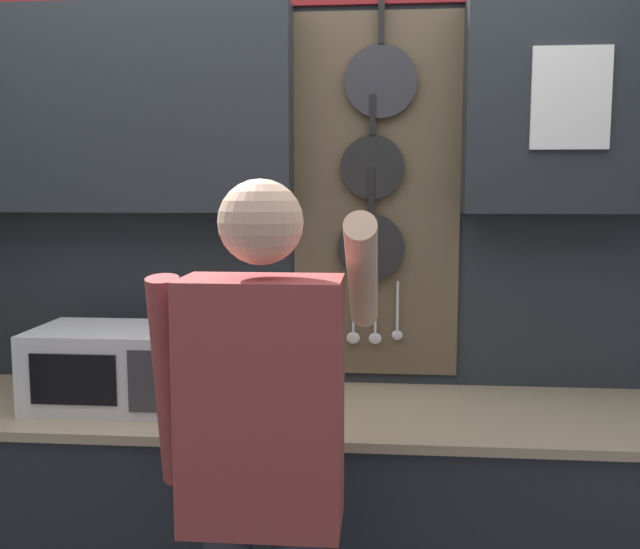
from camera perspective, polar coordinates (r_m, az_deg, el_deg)
base_cabinet_counter at (r=2.59m, az=-2.42°, el=-19.93°), size 2.51×0.66×0.88m
back_wall_unit at (r=2.61m, az=-2.33°, el=4.09°), size 3.08×0.22×2.30m
microwave at (r=2.52m, az=-16.33°, el=-7.04°), size 0.51×0.36×0.26m
knife_block at (r=2.38m, az=-2.90°, el=-8.42°), size 0.12×0.16×0.26m
person at (r=1.78m, az=-4.53°, el=-14.14°), size 0.54×0.58×1.63m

